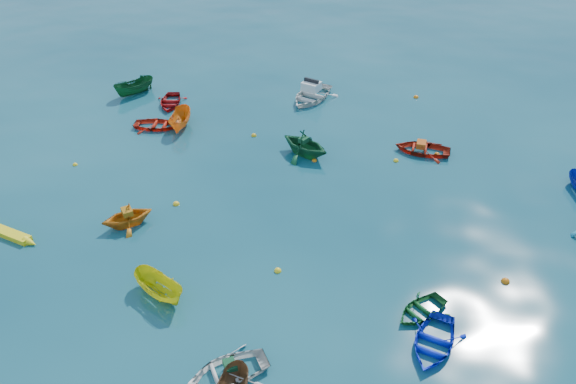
# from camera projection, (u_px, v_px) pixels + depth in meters

# --- Properties ---
(ground) EXTENTS (160.00, 160.00, 0.00)m
(ground) POSITION_uv_depth(u_px,v_px,m) (272.00, 259.00, 26.35)
(ground) COLOR #0A3C4C
(ground) RESTS_ON ground
(dinghy_white_near) EXTENTS (3.76, 3.46, 0.64)m
(dinghy_white_near) POSITION_uv_depth(u_px,v_px,m) (228.00, 374.00, 21.01)
(dinghy_white_near) COLOR silver
(dinghy_white_near) RESTS_ON ground
(dinghy_blue_se) EXTENTS (3.13, 3.70, 0.66)m
(dinghy_blue_se) POSITION_uv_depth(u_px,v_px,m) (432.00, 346.00, 22.13)
(dinghy_blue_se) COLOR #1127D5
(dinghy_blue_se) RESTS_ON ground
(dinghy_orange_w) EXTENTS (3.33, 3.26, 1.33)m
(dinghy_orange_w) POSITION_uv_depth(u_px,v_px,m) (129.00, 225.00, 28.48)
(dinghy_orange_w) COLOR orange
(dinghy_orange_w) RESTS_ON ground
(sampan_yellow_mid) EXTENTS (3.05, 2.49, 1.13)m
(sampan_yellow_mid) POSITION_uv_depth(u_px,v_px,m) (161.00, 295.00, 24.39)
(sampan_yellow_mid) COLOR yellow
(sampan_yellow_mid) RESTS_ON ground
(dinghy_green_e) EXTENTS (3.06, 3.07, 0.52)m
(dinghy_green_e) POSITION_uv_depth(u_px,v_px,m) (421.00, 313.00, 23.55)
(dinghy_green_e) COLOR #145721
(dinghy_green_e) RESTS_ON ground
(dinghy_red_nw) EXTENTS (3.14, 2.32, 0.63)m
(dinghy_red_nw) POSITION_uv_depth(u_px,v_px,m) (157.00, 128.00, 37.05)
(dinghy_red_nw) COLOR red
(dinghy_red_nw) RESTS_ON ground
(sampan_orange_n) EXTENTS (1.38, 3.16, 1.19)m
(sampan_orange_n) POSITION_uv_depth(u_px,v_px,m) (181.00, 127.00, 37.11)
(sampan_orange_n) COLOR orange
(sampan_orange_n) RESTS_ON ground
(dinghy_green_n) EXTENTS (4.22, 4.07, 1.70)m
(dinghy_green_n) POSITION_uv_depth(u_px,v_px,m) (305.00, 155.00, 34.20)
(dinghy_green_n) COLOR #14572D
(dinghy_green_n) RESTS_ON ground
(dinghy_red_ne) EXTENTS (3.60, 2.79, 0.69)m
(dinghy_red_ne) POSITION_uv_depth(u_px,v_px,m) (422.00, 152.00, 34.46)
(dinghy_red_ne) COLOR #A9200E
(dinghy_red_ne) RESTS_ON ground
(dinghy_red_far) EXTENTS (2.59, 3.30, 0.62)m
(dinghy_red_far) POSITION_uv_depth(u_px,v_px,m) (170.00, 105.00, 39.90)
(dinghy_red_far) COLOR #A00D0D
(dinghy_red_far) RESTS_ON ground
(sampan_green_far) EXTENTS (2.92, 3.24, 1.23)m
(sampan_green_far) POSITION_uv_depth(u_px,v_px,m) (136.00, 94.00, 41.34)
(sampan_green_far) COLOR #124F25
(sampan_green_far) RESTS_ON ground
(kayak_yellow) EXTENTS (3.72, 1.65, 0.37)m
(kayak_yellow) POSITION_uv_depth(u_px,v_px,m) (7.00, 235.00, 27.83)
(kayak_yellow) COLOR yellow
(kayak_yellow) RESTS_ON ground
(motorboat_white) EXTENTS (4.44, 5.08, 1.48)m
(motorboat_white) POSITION_uv_depth(u_px,v_px,m) (311.00, 99.00, 40.62)
(motorboat_white) COLOR silver
(motorboat_white) RESTS_ON ground
(tarp_green_a) EXTENTS (0.66, 0.71, 0.28)m
(tarp_green_a) POSITION_uv_depth(u_px,v_px,m) (230.00, 366.00, 20.78)
(tarp_green_a) COLOR #134D2A
(tarp_green_a) RESTS_ON dinghy_white_near
(tarp_orange_a) EXTENTS (0.76, 0.79, 0.31)m
(tarp_orange_a) POSITION_uv_depth(u_px,v_px,m) (127.00, 212.00, 28.04)
(tarp_orange_a) COLOR #AF6911
(tarp_orange_a) RESTS_ON dinghy_orange_w
(tarp_green_b) EXTENTS (0.68, 0.73, 0.28)m
(tarp_green_b) POSITION_uv_depth(u_px,v_px,m) (304.00, 140.00, 33.69)
(tarp_green_b) COLOR #124826
(tarp_green_b) RESTS_ON dinghy_green_n
(tarp_orange_b) EXTENTS (0.65, 0.80, 0.36)m
(tarp_orange_b) POSITION_uv_depth(u_px,v_px,m) (421.00, 144.00, 34.18)
(tarp_orange_b) COLOR #C65314
(tarp_orange_b) RESTS_ON dinghy_red_ne
(buoy_ye_a) EXTENTS (0.34, 0.34, 0.34)m
(buoy_ye_a) POSITION_uv_depth(u_px,v_px,m) (278.00, 271.00, 25.66)
(buoy_ye_a) COLOR yellow
(buoy_ye_a) RESTS_ON ground
(buoy_or_b) EXTENTS (0.38, 0.38, 0.38)m
(buoy_or_b) POSITION_uv_depth(u_px,v_px,m) (505.00, 282.00, 25.08)
(buoy_or_b) COLOR orange
(buoy_or_b) RESTS_ON ground
(buoy_ye_b) EXTENTS (0.36, 0.36, 0.36)m
(buoy_ye_b) POSITION_uv_depth(u_px,v_px,m) (176.00, 204.00, 29.94)
(buoy_ye_b) COLOR yellow
(buoy_ye_b) RESTS_ON ground
(buoy_or_c) EXTENTS (0.30, 0.30, 0.30)m
(buoy_or_c) POSITION_uv_depth(u_px,v_px,m) (314.00, 161.00, 33.59)
(buoy_or_c) COLOR orange
(buoy_or_c) RESTS_ON ground
(buoy_ye_c) EXTENTS (0.35, 0.35, 0.35)m
(buoy_ye_c) POSITION_uv_depth(u_px,v_px,m) (254.00, 136.00, 36.13)
(buoy_ye_c) COLOR gold
(buoy_ye_c) RESTS_ON ground
(buoy_or_d) EXTENTS (0.35, 0.35, 0.35)m
(buoy_or_d) POSITION_uv_depth(u_px,v_px,m) (437.00, 155.00, 34.17)
(buoy_or_d) COLOR orange
(buoy_or_d) RESTS_ON ground
(buoy_ye_d) EXTENTS (0.29, 0.29, 0.29)m
(buoy_ye_d) POSITION_uv_depth(u_px,v_px,m) (75.00, 165.00, 33.20)
(buoy_ye_d) COLOR yellow
(buoy_ye_d) RESTS_ON ground
(buoy_or_e) EXTENTS (0.37, 0.37, 0.37)m
(buoy_or_e) POSITION_uv_depth(u_px,v_px,m) (416.00, 98.00, 40.85)
(buoy_or_e) COLOR orange
(buoy_or_e) RESTS_ON ground
(buoy_ye_e) EXTENTS (0.32, 0.32, 0.32)m
(buoy_ye_e) POSITION_uv_depth(u_px,v_px,m) (396.00, 161.00, 33.57)
(buoy_ye_e) COLOR yellow
(buoy_ye_e) RESTS_ON ground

